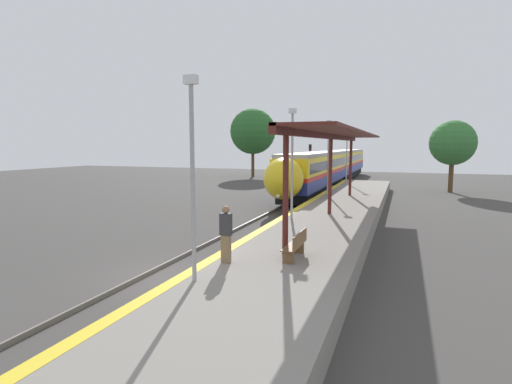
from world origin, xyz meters
name	(u,v)px	position (x,y,z in m)	size (l,w,h in m)	color
ground_plane	(169,276)	(0.00, 0.00, 0.00)	(120.00, 120.00, 0.00)	#423F3D
rail_left	(152,271)	(-0.72, 0.00, 0.07)	(0.08, 90.00, 0.15)	slate
rail_right	(187,276)	(0.72, 0.00, 0.07)	(0.08, 90.00, 0.15)	slate
train	(332,166)	(0.00, 33.70, 2.25)	(2.79, 42.31, 3.93)	black
platform_right	(277,277)	(3.98, 0.00, 0.43)	(4.68, 64.00, 0.88)	gray
platform_bench	(296,244)	(4.41, 0.77, 1.35)	(0.44, 1.74, 0.89)	brown
person_waiting	(226,233)	(2.44, -0.46, 1.83)	(0.36, 0.24, 1.83)	#7F6647
railway_signal	(310,161)	(-2.19, 31.98, 2.84)	(0.28, 0.28, 4.68)	#59595E
lamppost_near	(192,166)	(2.33, -2.32, 4.02)	(0.36, 0.20, 5.53)	#9E9EA3
lamppost_mid	(292,156)	(2.33, 7.78, 4.02)	(0.36, 0.20, 5.53)	#9E9EA3
lamppost_far	(328,153)	(2.33, 17.88, 4.02)	(0.36, 0.20, 5.53)	#9E9EA3
lamppost_farthest	(347,151)	(2.33, 27.97, 4.02)	(0.36, 0.20, 5.53)	#9E9EA3
station_canopy	(342,137)	(4.50, 9.78, 4.99)	(2.02, 20.24, 4.39)	#511E19
background_tree_left	(253,131)	(-13.03, 42.60, 6.55)	(6.54, 6.54, 9.83)	brown
background_tree_right	(453,143)	(11.94, 31.17, 4.79)	(4.31, 4.31, 6.97)	brown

